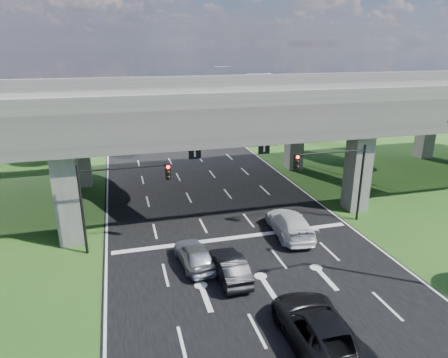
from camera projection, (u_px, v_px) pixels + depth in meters
name	position (u px, v px, depth m)	size (l,w,h in m)	color
ground	(252.00, 263.00, 24.96)	(160.00, 160.00, 0.00)	#234917
road	(214.00, 204.00, 34.09)	(18.00, 120.00, 0.03)	black
overpass	(207.00, 108.00, 33.38)	(80.00, 15.00, 10.00)	#353331
signal_right	(337.00, 171.00, 29.16)	(5.76, 0.54, 6.00)	black
signal_left	(116.00, 190.00, 25.27)	(5.76, 0.54, 6.00)	black
streetlight_far	(268.00, 107.00, 47.52)	(3.38, 0.25, 10.00)	gray
streetlight_beyond	(230.00, 92.00, 62.14)	(3.38, 0.25, 10.00)	gray
tree_left_near	(55.00, 122.00, 43.71)	(4.50, 4.50, 7.80)	black
tree_left_mid	(38.00, 117.00, 50.48)	(3.91, 3.90, 6.76)	black
tree_left_far	(76.00, 100.00, 58.47)	(4.80, 4.80, 8.32)	black
tree_right_near	(277.00, 112.00, 52.34)	(4.20, 4.20, 7.28)	black
tree_right_mid	(275.00, 105.00, 60.50)	(3.91, 3.90, 6.76)	black
tree_right_far	(235.00, 95.00, 66.61)	(4.50, 4.50, 7.80)	black
car_silver	(194.00, 255.00, 24.39)	(1.75, 4.35, 1.48)	#B9BDC2
car_dark	(230.00, 267.00, 23.11)	(1.53, 4.39, 1.45)	black
car_white	(290.00, 224.00, 28.39)	(2.32, 5.71, 1.66)	silver
car_trailing	(319.00, 329.00, 17.84)	(2.85, 6.17, 1.71)	black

